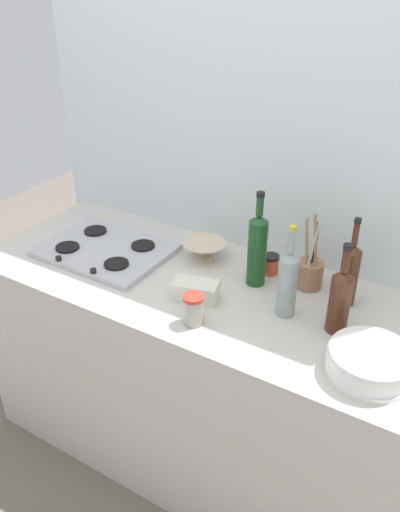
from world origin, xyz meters
name	(u,v)px	position (x,y,z in m)	size (l,w,h in m)	color
ground_plane	(200,447)	(0.00, 0.00, 0.00)	(6.00, 6.00, 0.00)	#6B6056
counter_block	(200,373)	(0.00, 0.00, 0.45)	(1.80, 0.70, 0.90)	beige
backsplash_panel	(249,178)	(0.00, 0.38, 1.20)	(1.90, 0.06, 2.39)	silver
stovetop_hob	(106,250)	(-0.46, 0.00, 0.91)	(0.52, 0.39, 0.04)	#B2B2B7
plate_stack	(369,362)	(0.68, -0.16, 0.94)	(0.26, 0.25, 0.08)	white
wine_bottle_leftmost	(257,248)	(0.18, 0.11, 1.05)	(0.07, 0.07, 0.37)	#19471E
wine_bottle_mid_left	(288,282)	(0.35, -0.01, 1.03)	(0.07, 0.07, 0.34)	gray
wine_bottle_mid_right	(349,273)	(0.51, 0.16, 1.02)	(0.07, 0.07, 0.33)	#472314
wine_bottle_rightmost	(340,299)	(0.53, -0.01, 1.02)	(0.07, 0.07, 0.32)	#472314
mixing_bowl	(204,250)	(-0.08, 0.17, 0.94)	(0.18, 0.18, 0.07)	beige
butter_dish	(196,290)	(0.04, -0.09, 0.93)	(0.16, 0.09, 0.07)	silver
utensil_crock	(310,272)	(0.36, 0.19, 0.96)	(0.10, 0.10, 0.31)	#996B4C
condiment_jar_front	(271,264)	(0.19, 0.21, 0.94)	(0.06, 0.06, 0.08)	#C64C2D
condiment_jar_rear	(193,309)	(0.11, -0.22, 0.96)	(0.07, 0.07, 0.11)	#9E998C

